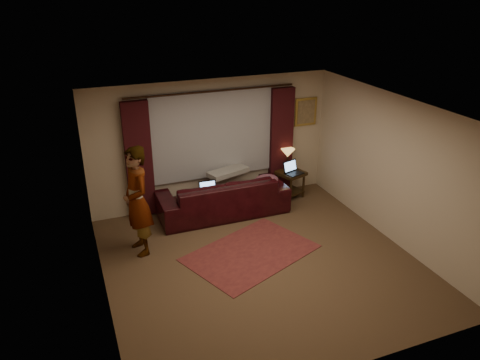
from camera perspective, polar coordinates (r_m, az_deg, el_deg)
name	(u,v)px	position (r m, az deg, el deg)	size (l,w,h in m)	color
floor	(261,262)	(7.95, 2.53, -10.01)	(5.00, 5.00, 0.01)	brown
ceiling	(264,111)	(6.86, 2.92, 8.41)	(5.00, 5.00, 0.02)	silver
wall_back	(212,143)	(9.48, -3.45, 4.51)	(5.00, 0.02, 2.60)	#C0AF95
wall_front	(354,281)	(5.44, 13.70, -11.87)	(5.00, 0.02, 2.60)	#C0AF95
wall_left	(97,220)	(6.78, -17.03, -4.68)	(0.02, 5.00, 2.60)	#C0AF95
wall_right	(393,170)	(8.57, 18.18, 1.20)	(0.02, 5.00, 2.60)	#C0AF95
sheer_curtain	(213,135)	(9.36, -3.36, 5.55)	(2.50, 0.05, 1.80)	#95969D
drape_left	(139,160)	(9.10, -12.22, 2.36)	(0.50, 0.14, 2.30)	black
drape_right	(281,142)	(9.96, 5.01, 4.68)	(0.50, 0.14, 2.30)	black
curtain_rod	(212,91)	(9.08, -3.39, 10.74)	(0.04, 0.04, 3.40)	black
picture_frame	(306,112)	(10.14, 8.00, 8.25)	(0.50, 0.04, 0.60)	#B1903D
sofa	(222,190)	(9.25, -2.16, -1.18)	(2.57, 1.11, 1.04)	black
throw_blanket	(228,159)	(9.35, -1.49, 2.56)	(0.85, 0.34, 0.10)	gray
clothing_pile	(266,181)	(9.41, 3.24, -0.07)	(0.50, 0.38, 0.21)	brown
laptop_sofa	(209,189)	(8.98, -3.79, -1.15)	(0.34, 0.37, 0.24)	black
area_rug	(251,253)	(8.18, 1.32, -8.86)	(2.14, 1.43, 0.01)	maroon
end_table	(291,184)	(10.10, 6.20, -0.51)	(0.50, 0.50, 0.58)	black
tiffany_lamp	(287,159)	(9.99, 5.80, 2.51)	(0.30, 0.30, 0.48)	olive
laptop_table	(295,168)	(9.84, 6.66, 1.46)	(0.36, 0.39, 0.26)	black
person	(137,201)	(7.97, -12.43, -2.56)	(0.56, 0.56, 1.91)	gray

